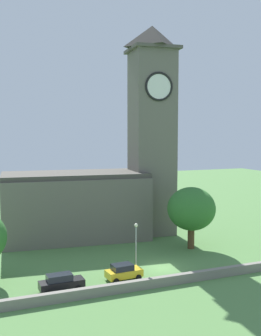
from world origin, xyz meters
TOP-DOWN VIEW (x-y plane):
  - ground_plane at (0.00, 15.00)m, footprint 200.00×200.00m
  - church at (-1.63, 17.81)m, footprint 28.95×13.47m
  - quay_barrier at (0.00, -5.72)m, footprint 49.58×0.70m
  - car_black at (-13.49, -3.05)m, footprint 4.80×2.16m
  - car_yellow at (-6.04, -2.23)m, footprint 4.25×2.50m
  - streetlamp_west_mid at (-3.83, -0.70)m, footprint 0.44×0.44m
  - tree_riverside_east at (7.73, 5.95)m, footprint 7.02×7.02m

SIDE VIEW (x-z plane):
  - ground_plane at x=0.00m, z-range 0.00..0.00m
  - quay_barrier at x=0.00m, z-range 0.00..1.06m
  - car_yellow at x=-6.04m, z-range 0.01..1.83m
  - car_black at x=-13.49m, z-range 0.01..1.93m
  - streetlamp_west_mid at x=-3.83m, z-range 1.10..7.18m
  - tree_riverside_east at x=7.73m, z-range 1.33..10.38m
  - church at x=-1.63m, z-range -7.37..27.01m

